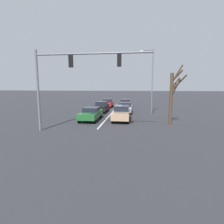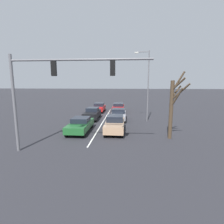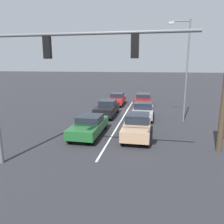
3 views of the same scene
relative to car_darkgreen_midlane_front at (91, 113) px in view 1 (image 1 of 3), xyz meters
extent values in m
plane|color=#28282D|center=(-1.63, -8.64, -0.73)|extent=(240.00, 240.00, 0.00)
cube|color=silver|center=(-1.63, -5.21, -0.73)|extent=(0.12, 18.85, 0.01)
cube|color=#1E5928|center=(0.00, 0.05, -0.08)|extent=(1.86, 4.66, 0.62)
cube|color=black|center=(0.00, -0.20, 0.45)|extent=(1.63, 1.83, 0.45)
cube|color=red|center=(-0.65, -2.24, 0.07)|extent=(0.24, 0.06, 0.12)
cube|color=red|center=(0.65, -2.24, 0.07)|extent=(0.24, 0.06, 0.12)
cylinder|color=black|center=(-0.80, 1.79, -0.39)|extent=(0.22, 0.68, 0.68)
cylinder|color=black|center=(0.80, 1.79, -0.39)|extent=(0.22, 0.68, 0.68)
cylinder|color=black|center=(-0.80, -1.69, -0.39)|extent=(0.22, 0.68, 0.68)
cylinder|color=black|center=(0.80, -1.69, -0.39)|extent=(0.22, 0.68, 0.68)
cube|color=tan|center=(-3.41, -0.17, -0.05)|extent=(1.80, 4.55, 0.70)
cube|color=black|center=(-3.41, -0.51, 0.59)|extent=(1.58, 1.85, 0.57)
cube|color=red|center=(-4.04, -2.41, 0.13)|extent=(0.24, 0.06, 0.12)
cube|color=red|center=(-2.78, -2.41, 0.13)|extent=(0.24, 0.06, 0.12)
cylinder|color=black|center=(-4.18, 1.52, -0.40)|extent=(0.22, 0.67, 0.67)
cylinder|color=black|center=(-2.64, 1.52, -0.40)|extent=(0.22, 0.67, 0.67)
cylinder|color=black|center=(-4.18, -1.86, -0.40)|extent=(0.22, 0.67, 0.67)
cylinder|color=black|center=(-2.64, -1.86, -0.40)|extent=(0.22, 0.67, 0.67)
cube|color=gray|center=(-3.50, -5.88, -0.12)|extent=(1.88, 4.56, 0.55)
cube|color=black|center=(-3.50, -6.15, 0.45)|extent=(1.65, 1.74, 0.57)
cube|color=red|center=(-4.15, -8.12, 0.02)|extent=(0.24, 0.06, 0.12)
cube|color=red|center=(-2.84, -8.12, 0.02)|extent=(0.24, 0.06, 0.12)
cylinder|color=black|center=(-4.31, -4.18, -0.40)|extent=(0.22, 0.67, 0.67)
cylinder|color=black|center=(-2.69, -4.18, -0.40)|extent=(0.22, 0.67, 0.67)
cylinder|color=black|center=(-4.31, -7.57, -0.40)|extent=(0.22, 0.67, 0.67)
cylinder|color=black|center=(-2.69, -7.57, -0.40)|extent=(0.22, 0.67, 0.67)
cube|color=black|center=(0.00, -6.06, -0.03)|extent=(1.73, 4.56, 0.73)
cube|color=black|center=(0.00, -6.31, 0.58)|extent=(1.52, 1.73, 0.48)
cube|color=red|center=(-0.61, -8.30, 0.15)|extent=(0.24, 0.06, 0.12)
cube|color=red|center=(0.60, -8.30, 0.15)|extent=(0.24, 0.06, 0.12)
cylinder|color=black|center=(-0.74, -4.37, -0.39)|extent=(0.22, 0.67, 0.67)
cylinder|color=black|center=(0.73, -4.37, -0.39)|extent=(0.22, 0.67, 0.67)
cylinder|color=black|center=(-0.74, -7.75, -0.39)|extent=(0.22, 0.67, 0.67)
cylinder|color=black|center=(0.73, -7.75, -0.39)|extent=(0.22, 0.67, 0.67)
cube|color=red|center=(0.04, -12.10, -0.10)|extent=(1.72, 4.15, 0.60)
cube|color=black|center=(0.04, -12.22, 0.47)|extent=(1.52, 1.67, 0.56)
cube|color=red|center=(-0.56, -14.14, 0.05)|extent=(0.24, 0.06, 0.12)
cube|color=red|center=(0.65, -14.14, 0.05)|extent=(0.24, 0.06, 0.12)
cylinder|color=black|center=(-0.69, -10.60, -0.40)|extent=(0.22, 0.65, 0.65)
cylinder|color=black|center=(0.78, -10.60, -0.40)|extent=(0.22, 0.65, 0.65)
cylinder|color=black|center=(-0.69, -13.60, -0.40)|extent=(0.22, 0.65, 0.65)
cylinder|color=black|center=(0.78, -13.60, -0.40)|extent=(0.22, 0.65, 0.65)
cube|color=maroon|center=(-3.18, -12.35, -0.07)|extent=(1.84, 4.51, 0.68)
cube|color=black|center=(-3.18, -12.51, 0.51)|extent=(1.62, 2.21, 0.46)
cube|color=red|center=(-3.83, -14.57, 0.10)|extent=(0.24, 0.06, 0.12)
cube|color=red|center=(-2.54, -14.57, 0.10)|extent=(0.24, 0.06, 0.12)
cylinder|color=black|center=(-3.97, -10.67, -0.41)|extent=(0.22, 0.65, 0.65)
cylinder|color=black|center=(-2.39, -10.67, -0.41)|extent=(0.22, 0.65, 0.65)
cylinder|color=black|center=(-3.97, -14.03, -0.41)|extent=(0.22, 0.65, 0.65)
cylinder|color=black|center=(-2.39, -14.03, -0.41)|extent=(0.22, 0.65, 0.65)
cylinder|color=slate|center=(3.14, 5.22, 2.61)|extent=(0.20, 0.20, 6.67)
cylinder|color=slate|center=(-1.50, 5.22, 5.53)|extent=(9.29, 0.14, 0.14)
cube|color=black|center=(-3.63, 5.22, 4.98)|extent=(0.32, 0.22, 0.95)
sphere|color=#4C0C0C|center=(-3.63, 5.06, 5.27)|extent=(0.20, 0.20, 0.20)
sphere|color=yellow|center=(-3.63, 5.06, 4.98)|extent=(0.20, 0.20, 0.20)
sphere|color=#0A3814|center=(-3.63, 5.06, 4.70)|extent=(0.20, 0.20, 0.20)
cube|color=black|center=(0.22, 5.22, 4.98)|extent=(0.32, 0.22, 0.95)
sphere|color=#4C0C0C|center=(0.22, 5.06, 5.27)|extent=(0.20, 0.20, 0.20)
sphere|color=yellow|center=(0.22, 5.06, 4.98)|extent=(0.20, 0.20, 0.20)
sphere|color=#0A3814|center=(0.22, 5.06, 4.70)|extent=(0.20, 0.20, 0.20)
cylinder|color=slate|center=(-7.13, -5.30, 3.57)|extent=(0.14, 0.14, 8.59)
cylinder|color=slate|center=(-6.38, -5.30, 7.71)|extent=(1.50, 0.09, 0.09)
cube|color=beige|center=(-5.63, -5.30, 7.61)|extent=(0.44, 0.24, 0.16)
cylinder|color=#423323|center=(-8.33, 1.41, 1.77)|extent=(0.32, 0.32, 5.00)
cylinder|color=#423323|center=(-8.84, 1.98, 3.33)|extent=(1.18, 1.30, 1.45)
cylinder|color=#423323|center=(-8.69, 1.84, 3.97)|extent=(0.88, 1.02, 1.07)
cylinder|color=#423323|center=(-8.73, 1.18, 3.32)|extent=(0.96, 0.65, 1.05)
cylinder|color=#423323|center=(-8.75, 1.53, 4.18)|extent=(1.01, 0.41, 1.66)
cylinder|color=#423323|center=(-8.62, 1.85, 2.87)|extent=(0.75, 1.04, 1.62)
camera|label=1|loc=(-4.86, 18.89, 3.02)|focal=28.00mm
camera|label=2|loc=(-4.53, 16.51, 4.07)|focal=28.00mm
camera|label=3|loc=(-4.47, 14.44, 4.27)|focal=35.00mm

